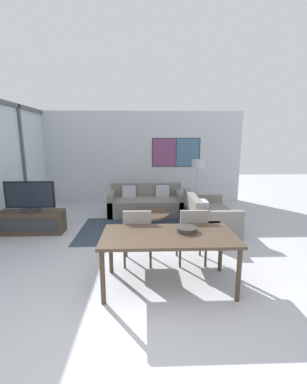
# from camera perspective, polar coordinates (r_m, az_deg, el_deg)

# --- Properties ---
(ground_plane) EXTENTS (24.00, 24.00, 0.00)m
(ground_plane) POSITION_cam_1_polar(r_m,az_deg,el_deg) (2.95, -8.17, -30.07)
(ground_plane) COLOR #B2B2B7
(wall_back) EXTENTS (6.63, 0.09, 2.80)m
(wall_back) POSITION_cam_1_polar(r_m,az_deg,el_deg) (8.12, -3.66, 7.73)
(wall_back) COLOR silver
(wall_back) RESTS_ON ground_plane
(area_rug) EXTENTS (2.91, 1.76, 0.01)m
(area_rug) POSITION_cam_1_polar(r_m,az_deg,el_deg) (5.71, -1.61, -8.38)
(area_rug) COLOR #333D4C
(area_rug) RESTS_ON ground_plane
(tv_console) EXTENTS (1.31, 0.43, 0.48)m
(tv_console) POSITION_cam_1_polar(r_m,az_deg,el_deg) (6.04, -25.33, -6.04)
(tv_console) COLOR #423326
(tv_console) RESTS_ON ground_plane
(television) EXTENTS (1.02, 0.20, 0.63)m
(television) POSITION_cam_1_polar(r_m,az_deg,el_deg) (5.90, -25.79, -0.92)
(television) COLOR #2D2D33
(television) RESTS_ON tv_console
(sofa_main) EXTENTS (1.93, 0.96, 0.77)m
(sofa_main) POSITION_cam_1_polar(r_m,az_deg,el_deg) (6.90, -1.69, -2.55)
(sofa_main) COLOR slate
(sofa_main) RESTS_ON ground_plane
(sofa_side) EXTENTS (0.96, 1.60, 0.77)m
(sofa_side) POSITION_cam_1_polar(r_m,az_deg,el_deg) (5.87, 11.56, -5.38)
(sofa_side) COLOR slate
(sofa_side) RESTS_ON ground_plane
(coffee_table) EXTENTS (1.01, 1.01, 0.40)m
(coffee_table) POSITION_cam_1_polar(r_m,az_deg,el_deg) (5.62, -1.62, -5.55)
(coffee_table) COLOR #423326
(coffee_table) RESTS_ON ground_plane
(dining_table) EXTENTS (1.76, 0.87, 0.73)m
(dining_table) POSITION_cam_1_polar(r_m,az_deg,el_deg) (3.44, 3.40, -10.50)
(dining_table) COLOR #423326
(dining_table) RESTS_ON ground_plane
(dining_chair_left) EXTENTS (0.46, 0.46, 0.92)m
(dining_chair_left) POSITION_cam_1_polar(r_m,az_deg,el_deg) (4.06, -3.56, -9.20)
(dining_chair_left) COLOR gray
(dining_chair_left) RESTS_ON ground_plane
(dining_chair_centre) EXTENTS (0.46, 0.46, 0.92)m
(dining_chair_centre) POSITION_cam_1_polar(r_m,az_deg,el_deg) (4.12, 8.58, -8.95)
(dining_chair_centre) COLOR gray
(dining_chair_centre) RESTS_ON ground_plane
(fruit_bowl) EXTENTS (0.28, 0.28, 0.06)m
(fruit_bowl) POSITION_cam_1_polar(r_m,az_deg,el_deg) (3.52, 7.38, -8.16)
(fruit_bowl) COLOR #332D28
(fruit_bowl) RESTS_ON dining_table
(floor_lamp) EXTENTS (0.34, 0.34, 1.43)m
(floor_lamp) POSITION_cam_1_polar(r_m,az_deg,el_deg) (6.91, 9.82, 5.24)
(floor_lamp) COLOR #2D2D33
(floor_lamp) RESTS_ON ground_plane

